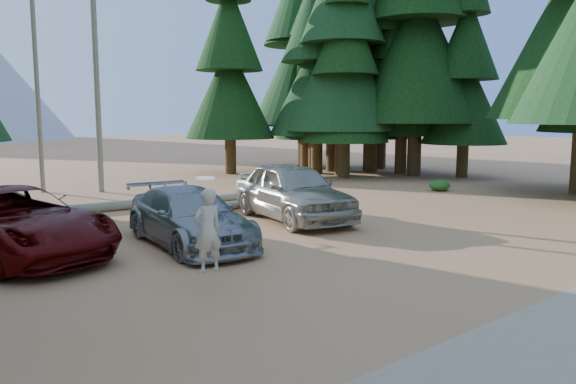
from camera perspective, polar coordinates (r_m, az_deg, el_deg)
name	(u,v)px	position (r m, az deg, el deg)	size (l,w,h in m)	color
ground	(305,262)	(12.80, 1.72, -7.09)	(160.00, 160.00, 0.00)	#AF764A
forest_belt_north	(79,192)	(25.89, -20.45, -0.03)	(36.00, 7.00, 22.00)	black
forest_belt_east	(506,189)	(27.31, 21.31, 0.31)	(6.00, 22.00, 22.00)	black
snag_front	(95,51)	(25.62, -18.99, 13.42)	(0.24, 0.24, 12.00)	gray
snag_back	(36,75)	(26.35, -24.20, 10.81)	(0.20, 0.20, 10.00)	gray
red_pickup	(12,223)	(14.54, -26.20, -2.81)	(2.71, 5.88, 1.63)	#520707
silver_minivan_center	(190,217)	(14.52, -9.97, -2.51)	(2.03, 4.98, 1.45)	#93969A
silver_minivan_right	(293,191)	(17.76, 0.46, 0.08)	(2.15, 5.36, 1.82)	#ABA598
frisbee_player	(208,230)	(10.78, -8.18, -3.84)	(0.59, 0.43, 1.83)	beige
log_left	(80,209)	(20.13, -20.39, -1.64)	(0.34, 0.34, 4.70)	gray
log_mid	(221,198)	(21.82, -6.80, -0.61)	(0.26, 0.26, 3.19)	gray
log_right	(254,201)	(20.89, -3.49, -0.91)	(0.29, 0.29, 4.47)	gray
shrub_far_left	(20,212)	(19.56, -25.61, -1.84)	(1.02, 1.02, 0.56)	#1D5A1B
shrub_left	(57,215)	(18.50, -22.46, -2.17)	(1.04, 1.04, 0.57)	#1D5A1B
shrub_center_left	(19,209)	(20.11, -25.65, -1.58)	(1.04, 1.04, 0.57)	#1D5A1B
shrub_center_right	(148,205)	(19.81, -14.03, -1.31)	(0.88, 0.88, 0.48)	#1D5A1B
shrub_right	(290,198)	(20.78, 0.17, -0.64)	(0.92, 0.92, 0.50)	#1D5A1B
shrub_far_right	(260,188)	(23.81, -2.82, 0.41)	(0.91, 0.91, 0.50)	#1D5A1B
shrub_edge_east	(440,185)	(25.62, 15.15, 0.68)	(0.92, 0.92, 0.50)	#1D5A1B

